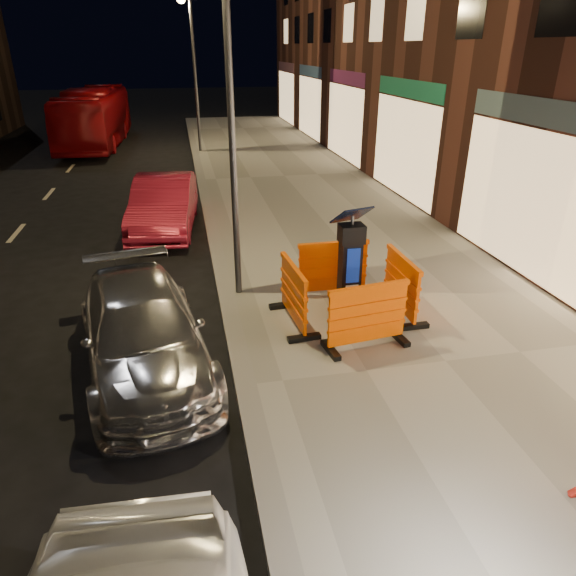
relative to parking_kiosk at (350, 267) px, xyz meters
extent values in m
plane|color=black|center=(-1.97, -1.60, -1.09)|extent=(120.00, 120.00, 0.00)
cube|color=gray|center=(1.03, -1.60, -1.01)|extent=(6.00, 60.00, 0.15)
cube|color=slate|center=(-1.97, -1.60, -1.01)|extent=(0.30, 60.00, 0.15)
cube|color=black|center=(0.00, 0.00, 0.00)|extent=(0.62, 0.62, 1.88)
cube|color=#FE5900|center=(0.00, -0.95, -0.41)|extent=(1.40, 0.72, 1.05)
cube|color=#FE5900|center=(0.00, 0.95, -0.41)|extent=(1.35, 0.56, 1.05)
cube|color=#FE5900|center=(-0.95, 0.00, -0.41)|extent=(0.66, 1.38, 1.05)
cube|color=#FE5900|center=(0.95, 0.00, -0.41)|extent=(0.57, 1.35, 1.05)
imported|color=#B0B0B5|center=(-3.35, -0.63, -1.09)|extent=(2.38, 4.37, 1.20)
imported|color=maroon|center=(-3.13, 5.92, -1.09)|extent=(1.85, 4.29, 1.37)
imported|color=maroon|center=(-6.51, 19.77, -1.09)|extent=(2.50, 9.55, 2.64)
cylinder|color=#3F3F44|center=(-1.72, 1.40, 2.06)|extent=(0.12, 0.12, 6.00)
cylinder|color=#3F3F44|center=(-1.72, 16.40, 2.06)|extent=(0.12, 0.12, 6.00)
camera|label=1|loc=(-2.57, -7.46, 3.31)|focal=32.00mm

